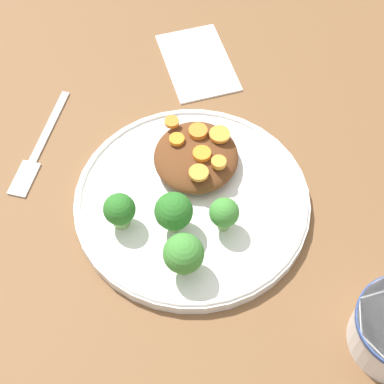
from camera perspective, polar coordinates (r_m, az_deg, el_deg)
The scene contains 16 objects.
ground_plane at distance 0.78m, azimuth 0.00°, elevation -1.21°, with size 4.00×4.00×0.00m, color brown.
plate at distance 0.77m, azimuth 0.00°, elevation -0.82°, with size 0.28×0.28×0.02m.
stew_mound at distance 0.79m, azimuth 0.61°, elevation 3.14°, with size 0.11×0.10×0.03m, color #5B3319.
broccoli_floret_0 at distance 0.72m, azimuth -1.64°, elevation -1.78°, with size 0.04×0.04×0.06m.
broccoli_floret_1 at distance 0.73m, azimuth -6.46°, elevation -1.64°, with size 0.04×0.04×0.05m.
broccoli_floret_2 at distance 0.72m, azimuth 2.87°, elevation -1.91°, with size 0.03×0.03×0.05m.
broccoli_floret_3 at distance 0.69m, azimuth -0.60°, elevation -5.56°, with size 0.05×0.05×0.06m.
carrot_slice_0 at distance 0.78m, azimuth -1.36°, elevation 4.70°, with size 0.02×0.02×0.01m, color orange.
carrot_slice_1 at distance 0.79m, azimuth 2.47°, elevation 5.13°, with size 0.03×0.03×0.01m, color orange.
carrot_slice_2 at distance 0.76m, azimuth 2.39°, elevation 2.65°, with size 0.02×0.02×0.01m, color orange.
carrot_slice_3 at distance 0.80m, azimuth -1.82°, elevation 6.25°, with size 0.02×0.02×0.01m, color orange.
carrot_slice_4 at distance 0.77m, azimuth 0.89°, elevation 3.43°, with size 0.02×0.02×0.01m, color orange.
carrot_slice_5 at distance 0.75m, azimuth 0.60°, elevation 1.73°, with size 0.02×0.02×0.00m, color orange.
carrot_slice_6 at distance 0.79m, azimuth 0.33°, elevation 5.43°, with size 0.02×0.02×0.01m, color orange.
fork at distance 0.85m, azimuth -13.62°, elevation 3.53°, with size 0.18×0.04×0.01m.
napkin at distance 0.93m, azimuth 0.50°, elevation 11.50°, with size 0.16×0.13×0.01m.
Camera 1 is at (0.42, 0.04, 0.66)m, focal length 60.00 mm.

